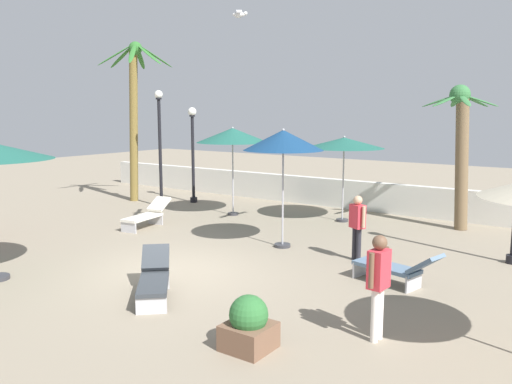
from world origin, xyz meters
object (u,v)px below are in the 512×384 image
Objects in this scene: lounge_chair_2 at (154,277)px; guest_0 at (379,277)px; lamp_post_2 at (160,144)px; lounge_chair_0 at (396,267)px; lounge_chair_1 at (147,214)px; guest_1 at (357,222)px; seagull_0 at (239,14)px; lamp_post_1 at (193,148)px; patio_umbrella_1 at (283,141)px; palm_tree_1 at (461,141)px; palm_tree_0 at (134,105)px; planter at (249,325)px; patio_umbrella_3 at (344,143)px; patio_umbrella_0 at (233,136)px.

lounge_chair_2 is 4.39m from guest_0.
lounge_chair_0 is at bearing -19.22° from lamp_post_2.
lounge_chair_1 is 6.92m from guest_1.
seagull_0 is (-1.05, 4.19, 5.62)m from lounge_chair_2.
lamp_post_1 is 7.98m from seagull_0.
palm_tree_1 is at bearing 56.83° from patio_umbrella_1.
palm_tree_1 is (11.82, 2.21, -1.09)m from palm_tree_0.
palm_tree_0 is (-8.62, 2.70, 0.98)m from patio_umbrella_1.
lamp_post_2 is 7.49m from seagull_0.
lamp_post_2 is at bearing 141.40° from planter.
patio_umbrella_3 is 1.46× the size of lounge_chair_1.
palm_tree_0 reaches higher than patio_umbrella_3.
patio_umbrella_0 is 0.49× the size of palm_tree_0.
patio_umbrella_1 is 3.70× the size of planter.
patio_umbrella_3 reaches higher than planter.
guest_1 is (10.75, -2.72, -2.85)m from palm_tree_0.
seagull_0 is (3.70, -0.07, 5.62)m from lounge_chair_1.
lounge_chair_0 is (3.75, -5.19, -2.16)m from patio_umbrella_3.
guest_1 is at bearing -102.24° from palm_tree_1.
patio_umbrella_1 is 7.63m from lamp_post_1.
planter is at bearing -15.06° from lounge_chair_2.
seagull_0 reaches higher than patio_umbrella_3.
patio_umbrella_0 is at bearing -0.31° from palm_tree_0.
lamp_post_2 is 5.11× the size of planter.
guest_0 reaches higher than lounge_chair_2.
lounge_chair_1 is 6.73m from seagull_0.
lounge_chair_0 is at bearing -40.83° from guest_1.
guest_1 is at bearing 118.48° from guest_0.
patio_umbrella_0 is 3.60× the size of planter.
palm_tree_0 reaches higher than lounge_chair_1.
seagull_0 reaches higher than lamp_post_1.
guest_0 reaches higher than planter.
patio_umbrella_0 is 0.97× the size of patio_umbrella_1.
patio_umbrella_3 is at bearing 92.17° from patio_umbrella_1.
lamp_post_2 reaches higher than patio_umbrella_3.
lounge_chair_0 is (7.33, -3.96, -2.36)m from patio_umbrella_0.
lounge_chair_0 reaches higher than lounge_chair_1.
patio_umbrella_1 reaches higher than guest_0.
lounge_chair_1 is (3.86, -3.08, -3.40)m from palm_tree_0.
palm_tree_0 is at bearing 169.53° from lamp_post_2.
patio_umbrella_1 reaches higher than guest_1.
palm_tree_1 is at bearing 6.46° from lamp_post_1.
palm_tree_0 is 3.65× the size of guest_0.
palm_tree_1 is 10.46m from lamp_post_2.
palm_tree_0 is 11.45m from guest_1.
guest_1 is at bearing -59.76° from patio_umbrella_3.
lamp_post_2 is (-6.79, -1.51, -0.19)m from patio_umbrella_3.
lounge_chair_2 is (6.58, -8.45, -1.75)m from lamp_post_1.
planter is (-0.78, -4.12, -0.01)m from lounge_chair_0.
seagull_0 is (2.67, -3.12, 3.26)m from patio_umbrella_0.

